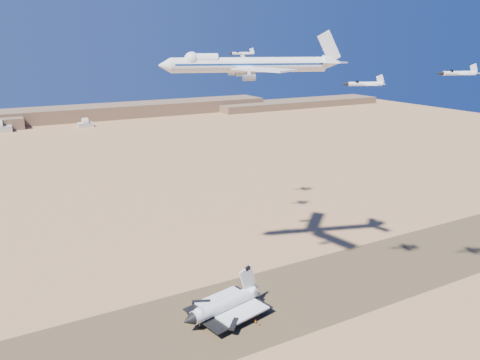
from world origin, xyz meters
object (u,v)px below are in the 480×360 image
crew_c (258,315)px  chase_jet_f (242,53)px  crew_b (256,321)px  carrier_747 (244,65)px  chase_jet_a (364,84)px  chase_jet_b (458,73)px  crew_a (259,324)px  chase_jet_e (233,60)px  shuttle (224,306)px

crew_c → chase_jet_f: chase_jet_f is taller
crew_b → carrier_747: bearing=-57.5°
chase_jet_a → chase_jet_b: chase_jet_b is taller
crew_a → chase_jet_e: (32.74, 81.32, 93.89)m
crew_c → chase_jet_a: chase_jet_a is taller
carrier_747 → chase_jet_a: (27.78, -39.62, -5.82)m
carrier_747 → crew_b: bearing=-94.5°
chase_jet_b → chase_jet_f: size_ratio=1.04×
chase_jet_e → crew_a: bearing=-101.0°
crew_a → crew_b: (-0.44, 1.76, 0.11)m
crew_c → chase_jet_f: size_ratio=0.12×
crew_a → chase_jet_a: 97.35m
chase_jet_e → chase_jet_f: 29.60m
crew_c → chase_jet_f: (47.97, 99.25, 96.55)m
crew_b → chase_jet_a: bearing=-130.4°
chase_jet_b → chase_jet_a: bearing=156.6°
shuttle → crew_c: shuttle is taller
chase_jet_f → crew_c: bearing=-100.1°
crew_b → chase_jet_f: 150.05m
chase_jet_a → chase_jet_e: bearing=117.7°
crew_b → chase_jet_b: chase_jet_b is taller
chase_jet_b → crew_c: bearing=173.2°
shuttle → crew_b: bearing=-61.9°
chase_jet_b → shuttle: bearing=172.5°
crew_b → chase_jet_b: bearing=-145.2°
crew_a → chase_jet_f: (50.92, 104.53, 96.64)m
shuttle → chase_jet_a: (50.86, -13.95, 83.74)m
carrier_747 → crew_b: 101.07m
chase_jet_a → carrier_747: bearing=146.4°
chase_jet_f → chase_jet_b: bearing=-67.6°
shuttle → crew_a: bearing=-65.1°
crew_a → chase_jet_e: size_ratio=0.11×
chase_jet_f → crew_a: bearing=-100.3°
shuttle → crew_b: 13.47m
carrier_747 → crew_b: carrier_747 is taller
crew_a → carrier_747: bearing=-16.8°
chase_jet_a → chase_jet_f: 107.60m
shuttle → chase_jet_b: size_ratio=2.33×
shuttle → chase_jet_e: chase_jet_e is taller
crew_b → chase_jet_f: (51.35, 102.77, 96.53)m
chase_jet_b → chase_jet_e: chase_jet_e is taller
crew_c → chase_jet_e: size_ratio=0.12×
crew_a → chase_jet_b: 115.41m
carrier_747 → chase_jet_a: carrier_747 is taller
chase_jet_a → chase_jet_e: size_ratio=1.10×
crew_b → crew_c: bearing=-78.8°
carrier_747 → chase_jet_e: carrier_747 is taller
crew_a → chase_jet_b: chase_jet_b is taller
crew_c → chase_jet_f: 146.54m
carrier_747 → crew_c: carrier_747 is taller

